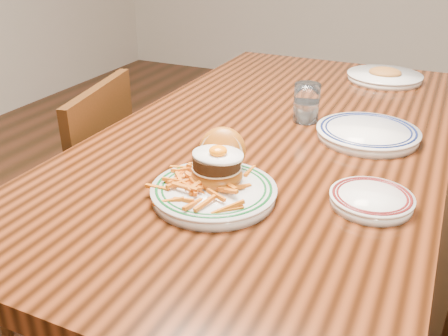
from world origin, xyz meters
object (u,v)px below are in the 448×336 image
at_px(chair_left, 78,203).
at_px(main_plate, 215,180).
at_px(table, 276,161).
at_px(side_plate, 372,199).

relative_size(chair_left, main_plate, 3.14).
relative_size(table, main_plate, 6.00).
xyz_separation_m(table, chair_left, (-0.61, -0.13, -0.21)).
relative_size(chair_left, side_plate, 5.16).
bearing_deg(side_plate, chair_left, 158.76).
bearing_deg(table, main_plate, -89.99).
bearing_deg(table, chair_left, -167.93).
relative_size(table, chair_left, 1.91).
xyz_separation_m(chair_left, main_plate, (0.61, -0.25, 0.34)).
distance_m(table, main_plate, 0.40).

